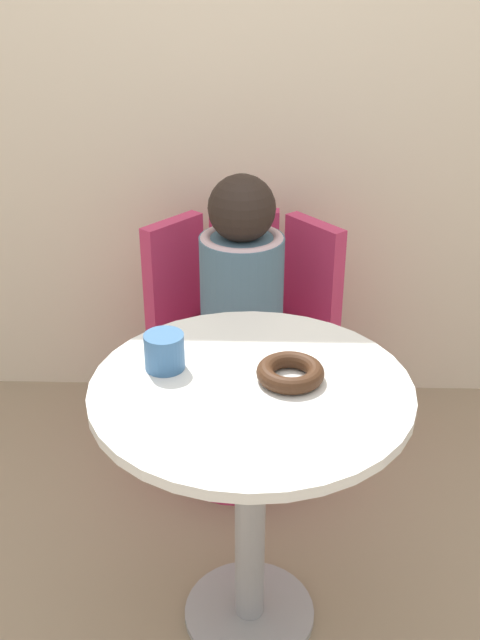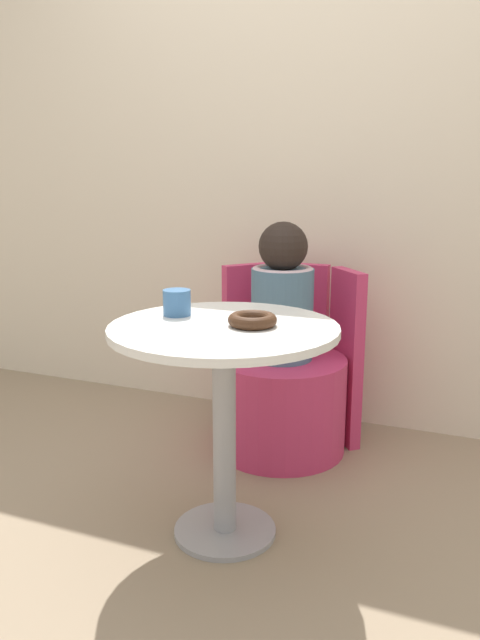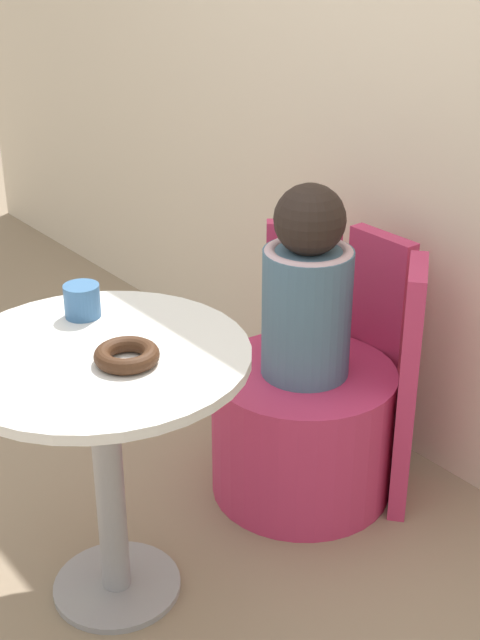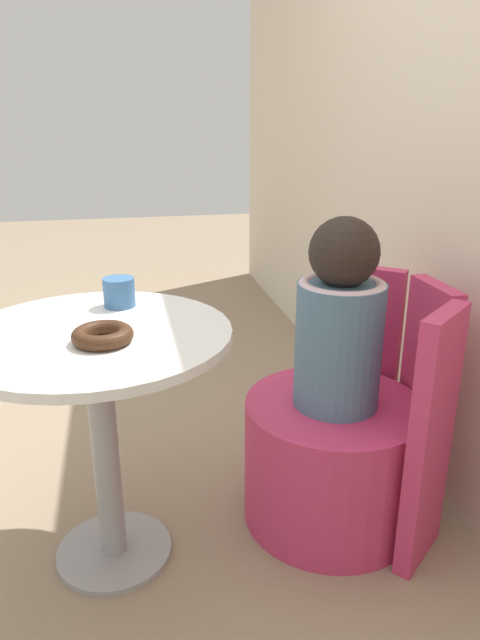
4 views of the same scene
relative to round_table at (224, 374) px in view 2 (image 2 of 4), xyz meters
name	(u,v)px [view 2 (image 2 of 4)]	position (x,y,z in m)	size (l,w,h in m)	color
ground_plane	(219,532)	(-0.02, -0.01, -0.54)	(12.00, 12.00, 0.00)	gray
back_wall	(320,160)	(-0.02, 1.12, 0.66)	(6.00, 0.06, 2.40)	beige
round_table	(224,374)	(0.00, 0.00, 0.00)	(0.70, 0.70, 0.70)	#99999E
tub_chair	(281,404)	(-0.04, 0.68, -0.34)	(0.54, 0.54, 0.40)	#C63360
booth_backrest	(297,350)	(-0.04, 0.90, -0.17)	(0.64, 0.23, 0.75)	#C63360
child_figure	(282,296)	(-0.04, 0.68, 0.12)	(0.25, 0.25, 0.56)	slate
donut	(252,320)	(0.08, 0.02, 0.17)	(0.15, 0.15, 0.04)	#3D2314
cup	(177,303)	(-0.19, 0.07, 0.20)	(0.09, 0.09, 0.08)	#386699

